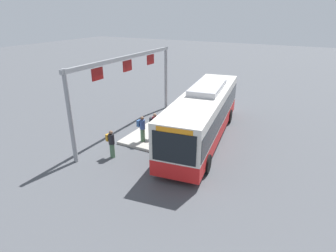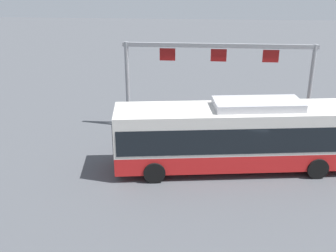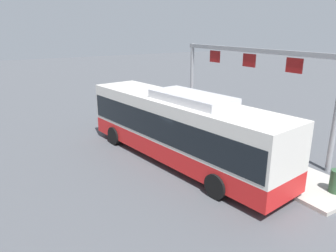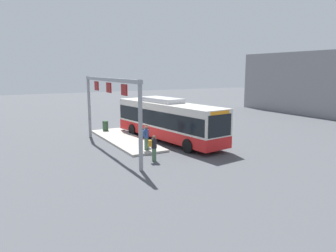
% 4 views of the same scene
% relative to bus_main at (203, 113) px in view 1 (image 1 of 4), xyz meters
% --- Properties ---
extents(ground_plane, '(120.00, 120.00, 0.00)m').
position_rel_bus_main_xyz_m(ground_plane, '(0.01, 0.00, -1.81)').
color(ground_plane, '#4C4F54').
extents(platform_curb, '(10.00, 2.80, 0.16)m').
position_rel_bus_main_xyz_m(platform_curb, '(-1.69, -3.10, -1.73)').
color(platform_curb, '#B2ADA3').
rests_on(platform_curb, ground).
extents(bus_main, '(11.81, 4.04, 3.46)m').
position_rel_bus_main_xyz_m(bus_main, '(0.00, 0.00, 0.00)').
color(bus_main, red).
rests_on(bus_main, ground).
extents(person_boarding, '(0.40, 0.57, 1.67)m').
position_rel_bus_main_xyz_m(person_boarding, '(4.79, -3.67, -0.92)').
color(person_boarding, '#476B4C').
rests_on(person_boarding, ground).
extents(person_waiting_near, '(0.50, 0.60, 1.67)m').
position_rel_bus_main_xyz_m(person_waiting_near, '(1.61, -2.70, -0.76)').
color(person_waiting_near, black).
rests_on(person_waiting_near, platform_curb).
extents(person_waiting_mid, '(0.35, 0.53, 1.67)m').
position_rel_bus_main_xyz_m(person_waiting_mid, '(2.45, -3.11, -0.76)').
color(person_waiting_mid, '#476B4C').
rests_on(person_waiting_mid, platform_curb).
extents(platform_sign_gantry, '(11.03, 0.24, 5.20)m').
position_rel_bus_main_xyz_m(platform_sign_gantry, '(0.84, -5.16, 2.03)').
color(platform_sign_gantry, gray).
rests_on(platform_sign_gantry, ground).
extents(trash_bin, '(0.52, 0.52, 0.90)m').
position_rel_bus_main_xyz_m(trash_bin, '(-5.96, -3.32, -1.20)').
color(trash_bin, '#2D5133').
rests_on(trash_bin, platform_curb).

